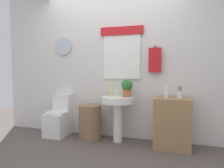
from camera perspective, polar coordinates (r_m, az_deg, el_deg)
ground_plane at (r=3.00m, az=-6.53°, el=-19.73°), size 8.00×8.00×0.00m
back_wall at (r=3.82m, az=0.50°, el=5.50°), size 4.40×0.18×2.60m
toilet at (r=4.09m, az=-13.90°, el=-9.00°), size 0.38×0.51×0.76m
laundry_hamper at (r=3.77m, az=-5.91°, el=-10.00°), size 0.38×0.38×0.59m
pedestal_sink at (r=3.55m, az=1.53°, el=-6.26°), size 0.54×0.54×0.75m
faucet at (r=3.63m, az=2.07°, el=-2.40°), size 0.03×0.03×0.10m
wooden_cabinet at (r=3.45m, az=15.81°, el=-9.92°), size 0.54×0.44×0.77m
soap_bottle at (r=3.59m, az=-0.07°, el=-1.78°), size 0.05×0.05×0.19m
potted_plant at (r=3.52m, az=4.00°, el=-0.91°), size 0.19×0.19×0.28m
lotion_bottle at (r=3.33m, az=14.32°, el=-2.07°), size 0.05×0.05×0.18m
toothbrush_cup at (r=3.39m, az=17.58°, el=-2.66°), size 0.08×0.08×0.19m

